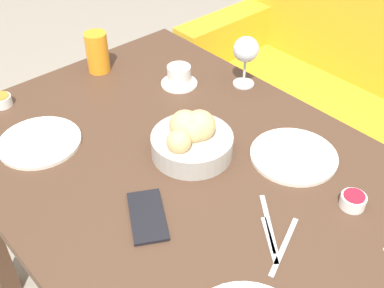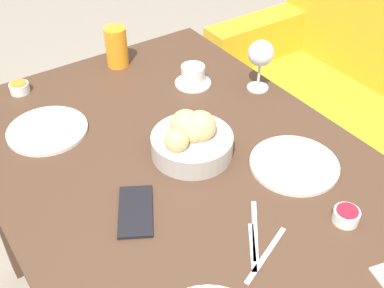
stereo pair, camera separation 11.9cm
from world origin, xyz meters
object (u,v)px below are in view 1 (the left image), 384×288
bread_basket (192,139)px  coffee_cup (179,76)px  spoon_coffee (270,240)px  plate_far_center (294,156)px  jam_bowl_berry (353,201)px  couch (373,131)px  fork_silver (284,246)px  cell_phone (147,216)px  juice_glass (97,52)px  plate_near_left (40,142)px  wine_glass (246,51)px  knife_silver (268,223)px  jam_bowl_honey (2,100)px

bread_basket → coffee_cup: bread_basket is taller
bread_basket → spoon_coffee: 0.33m
plate_far_center → jam_bowl_berry: bearing=-9.8°
couch → jam_bowl_berry: size_ratio=29.60×
coffee_cup → fork_silver: bearing=-21.5°
plate_far_center → cell_phone: 0.40m
spoon_coffee → juice_glass: bearing=171.8°
plate_near_left → juice_glass: (-0.21, 0.32, 0.06)m
plate_far_center → coffee_cup: bearing=179.0°
bread_basket → spoon_coffee: bearing=-11.6°
wine_glass → knife_silver: wine_glass is taller
juice_glass → cell_phone: (0.60, -0.27, -0.06)m
coffee_cup → fork_silver: size_ratio=0.70×
jam_bowl_honey → cell_phone: jam_bowl_honey is taller
wine_glass → jam_bowl_berry: bearing=-20.2°
plate_far_center → fork_silver: 0.29m
couch → jam_bowl_berry: 1.09m
couch → wine_glass: (-0.13, -0.71, 0.58)m
wine_glass → jam_bowl_berry: 0.55m
couch → plate_far_center: size_ratio=7.75×
knife_silver → bread_basket: bearing=173.7°
coffee_cup → spoon_coffee: size_ratio=1.04×
juice_glass → wine_glass: wine_glass is taller
plate_far_center → cell_phone: plate_far_center is taller
plate_near_left → coffee_cup: 0.46m
juice_glass → fork_silver: (0.85, -0.11, -0.06)m
spoon_coffee → jam_bowl_berry: bearing=75.2°
wine_glass → fork_silver: (0.48, -0.39, -0.11)m
juice_glass → spoon_coffee: (0.82, -0.12, -0.06)m
plate_near_left → wine_glass: (0.15, 0.60, 0.11)m
jam_bowl_berry → spoon_coffee: jam_bowl_berry is taller
knife_silver → fork_silver: bearing=-20.3°
spoon_coffee → couch: bearing=106.4°
jam_bowl_berry → knife_silver: size_ratio=0.42×
coffee_cup → fork_silver: (0.61, -0.24, -0.03)m
plate_far_center → spoon_coffee: size_ratio=2.04×
wine_glass → couch: bearing=79.7°
fork_silver → jam_bowl_honey: bearing=-166.5°
fork_silver → plate_far_center: bearing=125.3°
fork_silver → cell_phone: (-0.25, -0.16, 0.00)m
juice_glass → wine_glass: 0.46m
fork_silver → juice_glass: bearing=172.8°
bread_basket → spoon_coffee: bread_basket is taller
juice_glass → spoon_coffee: bearing=-8.2°
wine_glass → cell_phone: size_ratio=0.93×
spoon_coffee → fork_silver: bearing=18.5°
plate_near_left → juice_glass: 0.39m
juice_glass → knife_silver: bearing=-6.2°
bread_basket → plate_far_center: size_ratio=0.94×
coffee_cup → fork_silver: coffee_cup is taller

